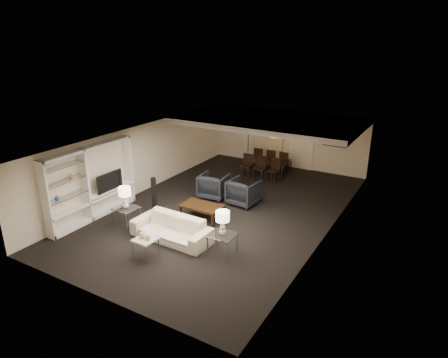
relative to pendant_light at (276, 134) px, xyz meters
name	(u,v)px	position (x,y,z in m)	size (l,w,h in m)	color
floor	(224,210)	(-0.30, -3.50, -1.92)	(11.00, 11.00, 0.00)	black
ceiling	(224,137)	(-0.30, -3.50, 0.58)	(7.00, 11.00, 0.02)	silver
wall_back	(287,139)	(-0.30, 2.00, -0.67)	(7.00, 0.02, 2.50)	beige
wall_front	(95,249)	(-0.30, -9.00, -0.67)	(7.00, 0.02, 2.50)	beige
wall_left	(142,159)	(-3.80, -3.50, -0.67)	(0.02, 11.00, 2.50)	beige
wall_right	(330,195)	(3.20, -3.50, -0.67)	(0.02, 11.00, 2.50)	beige
ceiling_soffit	(269,121)	(-0.30, 0.00, 0.48)	(7.00, 4.00, 0.20)	silver
curtains	(268,137)	(-1.20, 1.92, -0.72)	(1.50, 0.12, 2.40)	beige
door	(302,145)	(0.40, 1.97, -0.87)	(0.90, 0.05, 2.10)	silver
painting	(335,138)	(1.80, 1.96, -0.37)	(0.95, 0.04, 0.65)	#142D38
media_unit	(91,183)	(-3.61, -6.10, -0.74)	(0.38, 3.40, 2.35)	white
pendant_light	(276,134)	(0.00, 0.00, 0.00)	(0.52, 0.52, 0.24)	#D8591E
sofa	(171,229)	(-0.56, -6.05, -1.57)	(2.38, 0.93, 0.70)	beige
coffee_table	(202,212)	(-0.56, -4.45, -1.69)	(1.31, 0.76, 0.47)	black
armchair_left	(214,186)	(-1.16, -2.75, -1.48)	(0.95, 0.97, 0.89)	black
armchair_right	(244,192)	(0.04, -2.75, -1.48)	(0.95, 0.97, 0.89)	black
side_table_left	(127,217)	(-2.26, -6.05, -1.62)	(0.65, 0.65, 0.61)	white
side_table_right	(223,245)	(1.14, -6.05, -1.62)	(0.65, 0.65, 0.61)	white
table_lamp_left	(125,198)	(-2.26, -6.05, -0.97)	(0.37, 0.37, 0.67)	beige
table_lamp_right	(223,223)	(1.14, -6.05, -0.97)	(0.37, 0.37, 0.67)	beige
marble_table	(146,248)	(-0.56, -7.15, -1.65)	(0.54, 0.54, 0.54)	white
gold_gourd_a	(142,235)	(-0.66, -7.15, -1.29)	(0.17, 0.17, 0.17)	#DAB973
gold_gourd_b	(148,237)	(-0.46, -7.15, -1.30)	(0.15, 0.15, 0.15)	#D3BD6F
television	(107,181)	(-3.58, -5.46, -0.87)	(0.14, 1.05, 0.60)	black
vase_blue	(57,198)	(-3.61, -7.38, -0.78)	(0.16, 0.16, 0.16)	#234498
vase_amber	(71,176)	(-3.61, -6.81, -0.28)	(0.16, 0.16, 0.16)	#B37E3B
floor_speaker	(154,194)	(-2.31, -4.67, -1.34)	(0.13, 0.13, 1.15)	black
dining_table	(266,167)	(-0.57, 0.47, -1.60)	(1.80, 1.00, 0.63)	black
chair_nl	(246,166)	(-1.17, -0.18, -1.45)	(0.44, 0.44, 0.94)	black
chair_nm	(260,168)	(-0.57, -0.18, -1.45)	(0.44, 0.44, 0.94)	black
chair_nr	(273,170)	(0.03, -0.18, -1.45)	(0.44, 0.44, 0.94)	black
chair_fl	(260,158)	(-1.17, 1.12, -1.45)	(0.44, 0.44, 0.94)	black
chair_fm	(273,160)	(-0.57, 1.12, -1.45)	(0.44, 0.44, 0.94)	black
chair_fr	(286,162)	(0.03, 1.12, -1.45)	(0.44, 0.44, 0.94)	black
floor_lamp	(248,142)	(-2.05, 1.70, -1.00)	(0.27, 0.27, 1.84)	black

